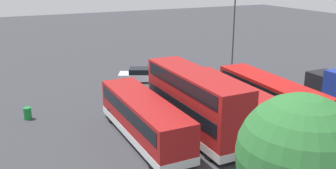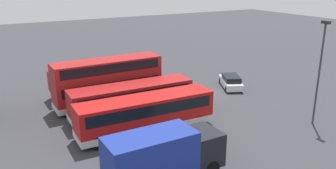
% 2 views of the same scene
% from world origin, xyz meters
% --- Properties ---
extents(ground_plane, '(140.00, 140.00, 0.00)m').
position_xyz_m(ground_plane, '(0.00, 0.00, 0.00)').
color(ground_plane, '#38383D').
extents(bus_single_deck_near_end, '(2.91, 11.30, 2.95)m').
position_xyz_m(bus_single_deck_near_end, '(-5.30, 9.95, 1.62)').
color(bus_single_deck_near_end, '#B71411').
rests_on(bus_single_deck_near_end, ground).
extents(bus_single_deck_second, '(2.85, 11.16, 2.95)m').
position_xyz_m(bus_single_deck_second, '(-1.69, 9.58, 1.62)').
color(bus_single_deck_second, '#A51919').
rests_on(bus_single_deck_second, ground).
extents(bus_double_decker_third, '(2.75, 10.39, 4.55)m').
position_xyz_m(bus_double_decker_third, '(1.91, 10.43, 2.45)').
color(bus_double_decker_third, '#A51919').
rests_on(bus_double_decker_third, ground).
extents(bus_single_deck_fourth, '(2.70, 10.85, 2.95)m').
position_xyz_m(bus_single_deck_fourth, '(5.51, 9.74, 1.62)').
color(bus_single_deck_fourth, '#A51919').
rests_on(bus_single_deck_fourth, ground).
extents(car_hatchback_silver, '(4.83, 3.57, 1.43)m').
position_xyz_m(car_hatchback_silver, '(0.50, -3.42, 0.70)').
color(car_hatchback_silver, silver).
rests_on(car_hatchback_silver, ground).
extents(lamp_post_tall, '(0.70, 0.30, 8.71)m').
position_xyz_m(lamp_post_tall, '(-10.79, -3.16, 5.05)').
color(lamp_post_tall, '#38383D').
rests_on(lamp_post_tall, ground).
extents(waste_bin_yellow, '(0.60, 0.60, 0.95)m').
position_xyz_m(waste_bin_yellow, '(12.39, 2.42, 0.47)').
color(waste_bin_yellow, '#197F33').
rests_on(waste_bin_yellow, ground).
extents(tree_midleft, '(5.07, 5.07, 6.74)m').
position_xyz_m(tree_midleft, '(3.77, 22.07, 4.20)').
color(tree_midleft, '#4C3823').
rests_on(tree_midleft, ground).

